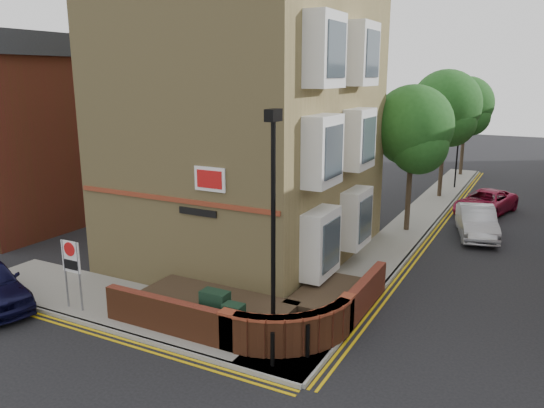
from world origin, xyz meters
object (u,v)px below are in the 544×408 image
at_px(lamppost, 273,232).
at_px(silver_car_near, 477,222).
at_px(zone_sign, 71,262).
at_px(utility_cabinet_large, 215,311).

bearing_deg(lamppost, silver_car_near, 75.85).
height_order(lamppost, zone_sign, lamppost).
xyz_separation_m(lamppost, silver_car_near, (3.40, 13.49, -2.64)).
bearing_deg(silver_car_near, lamppost, -118.21).
height_order(lamppost, utility_cabinet_large, lamppost).
distance_m(lamppost, silver_car_near, 14.16).
distance_m(lamppost, zone_sign, 6.85).
distance_m(utility_cabinet_large, silver_car_near, 14.40).
bearing_deg(utility_cabinet_large, zone_sign, -170.31).
relative_size(lamppost, utility_cabinet_large, 5.25).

